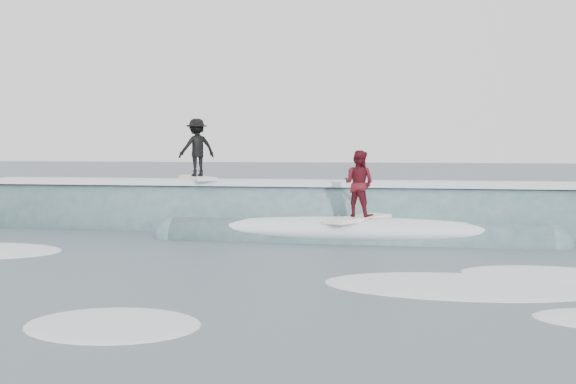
# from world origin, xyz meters

# --- Properties ---
(ground) EXTENTS (160.00, 160.00, 0.00)m
(ground) POSITION_xyz_m (0.00, 0.00, 0.00)
(ground) COLOR #41515F
(ground) RESTS_ON ground
(breaking_wave) EXTENTS (23.49, 4.06, 2.56)m
(breaking_wave) POSITION_xyz_m (0.18, 4.78, 0.03)
(breaking_wave) COLOR #3D5C66
(breaking_wave) RESTS_ON ground
(surfer_black) EXTENTS (1.57, 1.97, 1.73)m
(surfer_black) POSITION_xyz_m (-2.79, 5.01, 2.18)
(surfer_black) COLOR silver
(surfer_black) RESTS_ON ground
(surfer_red) EXTENTS (1.56, 1.97, 1.68)m
(surfer_red) POSITION_xyz_m (1.92, 2.81, 1.30)
(surfer_red) COLOR white
(surfer_red) RESTS_ON ground
(whitewater) EXTENTS (15.32, 7.17, 0.10)m
(whitewater) POSITION_xyz_m (1.04, -1.72, 0.00)
(whitewater) COLOR white
(whitewater) RESTS_ON ground
(far_swells) EXTENTS (40.81, 8.65, 0.80)m
(far_swells) POSITION_xyz_m (-0.73, 17.65, 0.00)
(far_swells) COLOR #3D5C66
(far_swells) RESTS_ON ground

